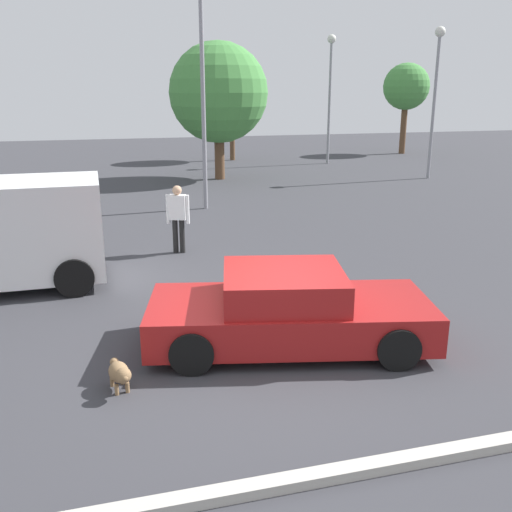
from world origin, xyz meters
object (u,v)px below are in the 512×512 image
object	(u,v)px
pedestrian	(178,213)
light_post_near	(436,77)
sedan_foreground	(288,311)
light_post_mid	(330,78)
light_post_far	(202,57)
dog	(120,373)

from	to	relation	value
pedestrian	light_post_near	size ratio (longest dim) A/B	0.26
sedan_foreground	light_post_mid	world-z (taller)	light_post_mid
light_post_near	pedestrian	bearing A→B (deg)	-143.91
pedestrian	sedan_foreground	bearing A→B (deg)	-151.41
pedestrian	light_post_far	distance (m)	6.62
sedan_foreground	light_post_near	size ratio (longest dim) A/B	0.73
light_post_far	pedestrian	bearing A→B (deg)	-107.39
sedan_foreground	pedestrian	bearing A→B (deg)	111.70
sedan_foreground	light_post_mid	distance (m)	23.22
light_post_mid	pedestrian	bearing A→B (deg)	-123.61
sedan_foreground	dog	world-z (taller)	sedan_foreground
sedan_foreground	dog	bearing A→B (deg)	-151.06
sedan_foreground	light_post_far	size ratio (longest dim) A/B	0.64
sedan_foreground	light_post_far	world-z (taller)	light_post_far
sedan_foreground	light_post_far	distance (m)	11.69
light_post_mid	light_post_far	distance (m)	13.24
light_post_far	light_post_mid	bearing A→B (deg)	49.89
dog	pedestrian	bearing A→B (deg)	153.61
sedan_foreground	light_post_mid	xyz separation A→B (m)	(9.20, 20.97, 3.85)
light_post_near	light_post_far	bearing A→B (deg)	-159.86
sedan_foreground	dog	xyz separation A→B (m)	(-2.62, -0.77, -0.31)
sedan_foreground	light_post_mid	size ratio (longest dim) A/B	0.71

